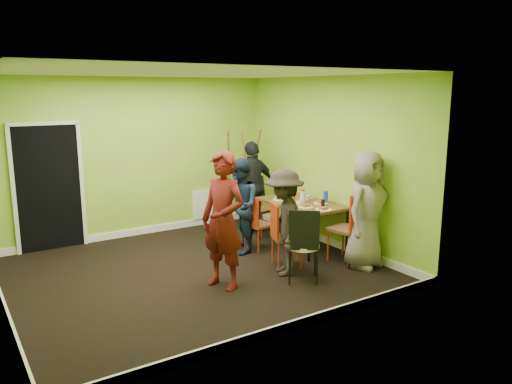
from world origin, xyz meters
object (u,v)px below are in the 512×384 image
blue_bottle (326,197)px  person_standing (223,221)px  chair_front_end (351,223)px  easel (242,179)px  chair_bentwood (303,242)px  person_front_end (366,210)px  thermos (302,197)px  chair_back_end (255,194)px  person_back_end (253,187)px  orange_bottle (294,198)px  chair_left_near (282,232)px  dining_table (302,205)px  person_left_far (240,206)px  person_left_near (284,222)px  chair_left_far (255,220)px

blue_bottle → person_standing: person_standing is taller
chair_front_end → easel: size_ratio=0.58×
chair_bentwood → person_front_end: person_front_end is taller
thermos → blue_bottle: bearing=-35.0°
thermos → blue_bottle: 0.38m
chair_back_end → person_front_end: (0.38, -2.41, 0.14)m
easel → person_standing: size_ratio=1.03×
easel → person_front_end: 2.92m
person_back_end → blue_bottle: bearing=100.1°
orange_bottle → chair_left_near: bearing=-135.7°
chair_back_end → chair_front_end: 2.20m
dining_table → blue_bottle: size_ratio=7.40×
person_left_far → person_back_end: 1.29m
chair_left_near → person_front_end: size_ratio=0.56×
blue_bottle → orange_bottle: size_ratio=2.76×
chair_bentwood → person_standing: (-0.98, 0.45, 0.33)m
person_left_far → person_left_near: 1.16m
thermos → person_left_near: person_left_near is taller
person_left_far → orange_bottle: bearing=105.1°
chair_front_end → thermos: bearing=86.9°
thermos → chair_left_near: bearing=-144.4°
person_back_end → person_front_end: person_front_end is taller
dining_table → easel: size_ratio=0.81×
chair_left_far → person_standing: bearing=-58.5°
chair_left_near → thermos: size_ratio=4.85×
dining_table → person_left_far: 1.08m
thermos → person_left_far: 1.07m
chair_bentwood → chair_left_near: bearing=117.7°
dining_table → chair_bentwood: 1.65m
thermos → orange_bottle: size_ratio=2.69×
easel → chair_front_end: bearing=-83.5°
dining_table → person_standing: (-1.97, -0.86, 0.21)m
blue_bottle → person_standing: 2.33m
chair_left_near → person_back_end: 2.04m
orange_bottle → person_left_near: 1.44m
blue_bottle → person_back_end: (-0.46, 1.49, -0.02)m
easel → person_standing: 3.02m
dining_table → chair_left_near: size_ratio=1.56×
dining_table → person_left_far: (-1.05, 0.26, 0.07)m
chair_bentwood → person_standing: bearing=-168.6°
thermos → chair_left_far: bearing=162.2°
chair_back_end → chair_front_end: (0.31, -2.18, -0.11)m
chair_bentwood → person_left_far: 1.58m
chair_left_far → person_left_far: person_left_far is taller
person_front_end → person_back_end: bearing=83.4°
easel → person_front_end: size_ratio=1.08×
person_left_far → dining_table: bearing=97.2°
person_left_near → person_standing: bearing=-68.0°
thermos → person_standing: 2.10m
chair_back_end → chair_front_end: bearing=88.2°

